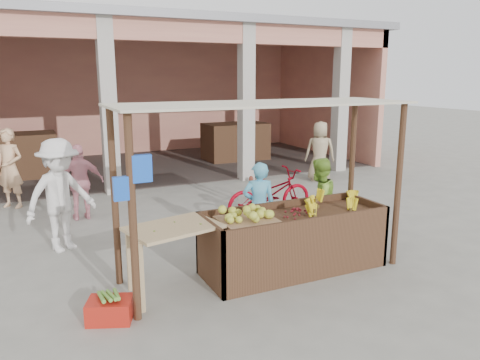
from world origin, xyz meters
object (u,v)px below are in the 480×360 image
vendor_blue (259,203)px  motorcycle (270,193)px  fruit_stall (294,243)px  red_crate (110,310)px  vendor_green (319,199)px  side_table (174,237)px

vendor_blue → motorcycle: 1.73m
fruit_stall → motorcycle: 2.50m
motorcycle → red_crate: bearing=124.5°
fruit_stall → vendor_green: bearing=39.0°
fruit_stall → red_crate: fruit_stall is taller
fruit_stall → vendor_blue: size_ratio=1.71×
side_table → vendor_blue: 1.91m
vendor_green → motorcycle: bearing=-109.1°
motorcycle → side_table: bearing=128.6°
side_table → motorcycle: 3.53m
red_crate → motorcycle: (3.53, 2.68, 0.37)m
red_crate → vendor_blue: size_ratio=0.32×
vendor_blue → motorcycle: bearing=-105.4°
side_table → motorcycle: bearing=28.5°
fruit_stall → motorcycle: motorcycle is taller
side_table → vendor_green: 2.80m
fruit_stall → red_crate: 2.68m
red_crate → vendor_green: bearing=38.9°
vendor_green → motorcycle: vendor_green is taller
fruit_stall → red_crate: size_ratio=5.29×
red_crate → vendor_green: vendor_green is taller
vendor_blue → vendor_green: vendor_blue is taller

